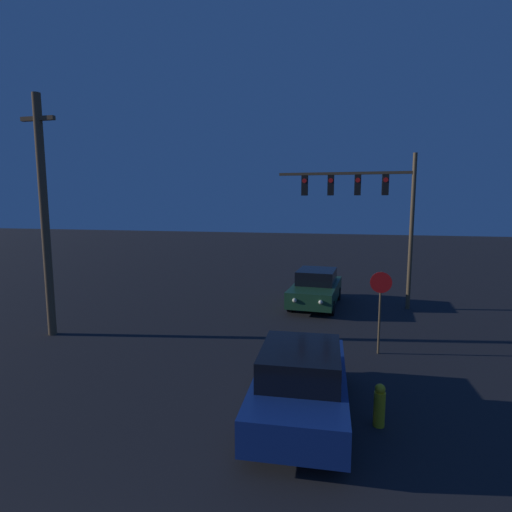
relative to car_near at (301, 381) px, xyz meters
The scene contains 6 objects.
car_near is the anchor object (origin of this frame).
car_far 9.78m from the car_near, 92.55° to the left, with size 2.23×4.64×1.63m.
traffic_signal_mast 10.94m from the car_near, 79.99° to the left, with size 5.90×0.30×6.77m.
stop_sign 4.75m from the car_near, 65.29° to the left, with size 0.65×0.07×2.59m.
utility_pole 10.52m from the car_near, 159.21° to the left, with size 1.27×0.28×8.29m.
fire_hydrant 1.70m from the car_near, ahead, with size 0.24×0.24×0.93m.
Camera 1 is at (3.07, -1.56, 4.67)m, focal length 28.00 mm.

